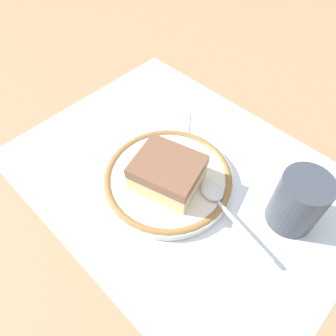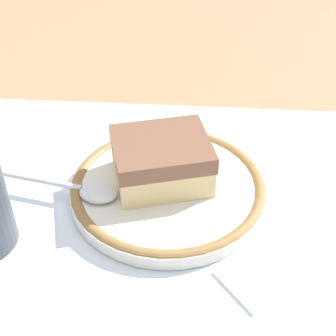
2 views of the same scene
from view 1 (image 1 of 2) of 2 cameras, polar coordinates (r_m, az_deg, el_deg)
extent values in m
plane|color=#9E7551|center=(0.47, 2.48, -1.52)|extent=(2.40, 2.40, 0.00)
cube|color=silver|center=(0.46, 2.48, -1.47)|extent=(0.50, 0.37, 0.00)
cylinder|color=silver|center=(0.45, 0.00, -2.06)|extent=(0.19, 0.19, 0.01)
torus|color=olive|center=(0.45, 0.00, -1.78)|extent=(0.19, 0.19, 0.01)
cube|color=beige|center=(0.43, 0.09, -1.71)|extent=(0.10, 0.09, 0.03)
cube|color=brown|center=(0.41, 0.09, 0.11)|extent=(0.10, 0.10, 0.02)
ellipsoid|color=silver|center=(0.43, 7.72, -4.52)|extent=(0.04, 0.03, 0.01)
cylinder|color=silver|center=(0.41, 13.70, -11.03)|extent=(0.10, 0.02, 0.01)
cylinder|color=#383D47|center=(0.42, 22.75, -5.70)|extent=(0.06, 0.06, 0.08)
cylinder|color=silver|center=(0.44, 21.81, -7.33)|extent=(0.06, 0.06, 0.04)
cube|color=white|center=(0.52, -15.23, 3.69)|extent=(0.12, 0.12, 0.00)
cube|color=white|center=(0.54, 2.30, 8.47)|extent=(0.05, 0.06, 0.01)
camera|label=2|loc=(0.59, 32.25, 42.40)|focal=53.47mm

